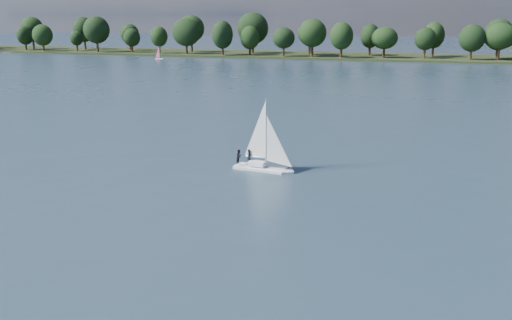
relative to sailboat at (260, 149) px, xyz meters
The scene contains 6 objects.
ground 59.40m from the sailboat, 91.17° to the left, with size 700.00×700.00×0.00m, color #233342.
far_shore 171.36m from the sailboat, 90.40° to the left, with size 660.00×40.00×1.50m, color black.
sailboat is the anchor object (origin of this frame).
dinghy_pink 161.07m from the sailboat, 120.47° to the left, with size 3.23×1.34×5.12m.
pontoon 220.47m from the sailboat, 136.77° to the left, with size 4.00×2.00×0.50m, color #505355.
treeline 167.52m from the sailboat, 92.41° to the left, with size 562.38×73.93×18.57m.
Camera 1 is at (18.34, -15.74, 16.20)m, focal length 40.00 mm.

